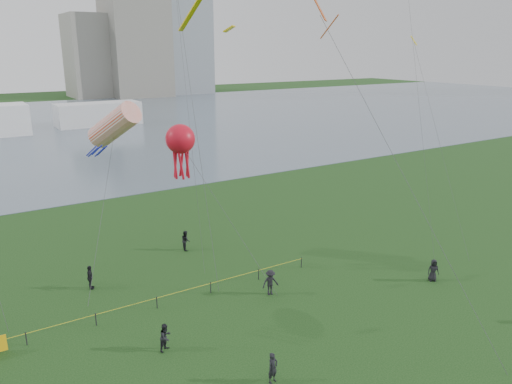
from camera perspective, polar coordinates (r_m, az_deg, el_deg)
lake at (r=117.47m, az=-24.35°, el=6.56°), size 400.00×120.00×0.08m
building_mid at (r=187.73m, az=-13.61°, el=16.40°), size 20.00×20.00×38.00m
building_low at (r=189.38m, az=-18.26°, el=14.53°), size 16.00×18.00×28.00m
pavilion_right at (r=117.94m, az=-17.57°, el=8.49°), size 18.00×7.00×5.00m
fence at (r=33.05m, az=-21.50°, el=-14.19°), size 24.07×0.07×1.05m
spectator_a at (r=29.93m, az=-10.29°, el=-16.00°), size 1.01×0.94×1.65m
spectator_b at (r=35.30m, az=1.65°, el=-10.29°), size 1.29×0.88×1.84m
spectator_c at (r=37.98m, az=-18.43°, el=-9.24°), size 0.79×1.12×1.77m
spectator_d at (r=39.50m, az=19.60°, el=-8.42°), size 0.98×0.89×1.68m
spectator_f at (r=27.13m, az=1.93°, el=-19.45°), size 0.68×0.52×1.67m
spectator_g at (r=43.11m, az=-8.04°, el=-5.49°), size 0.80×0.94×1.72m
kite_windsock at (r=39.48m, az=-15.88°, el=7.35°), size 6.44×8.80×12.95m
kite_octopus at (r=36.60m, az=-8.64°, el=5.89°), size 4.73×8.41×11.39m
kite_delta at (r=31.63m, az=8.38°, el=18.10°), size 3.86×13.64×19.48m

